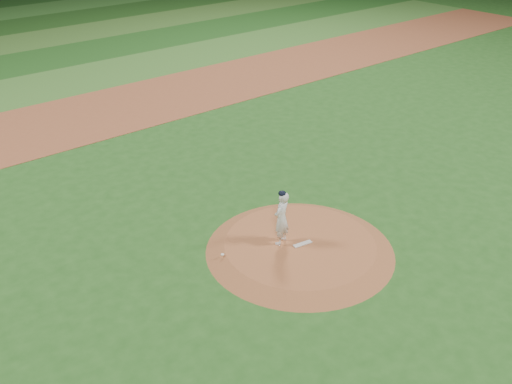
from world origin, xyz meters
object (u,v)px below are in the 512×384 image
at_px(pitching_rubber, 303,244).
at_px(pitchers_mound, 300,247).
at_px(rosin_bag, 222,254).
at_px(pitcher_on_mound, 282,218).

bearing_deg(pitching_rubber, pitchers_mound, 110.64).
xyz_separation_m(pitchers_mound, rosin_bag, (-2.10, 0.95, 0.15)).
relative_size(pitching_rubber, pitcher_on_mound, 0.34).
height_order(pitchers_mound, pitcher_on_mound, pitcher_on_mound).
height_order(rosin_bag, pitcher_on_mound, pitcher_on_mound).
xyz_separation_m(rosin_bag, pitcher_on_mound, (1.70, -0.57, 0.81)).
relative_size(rosin_bag, pitcher_on_mound, 0.06).
bearing_deg(pitcher_on_mound, pitching_rubber, -48.53).
bearing_deg(pitching_rubber, pitcher_on_mound, 141.78).
xyz_separation_m(pitching_rubber, rosin_bag, (-2.12, 1.04, 0.01)).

